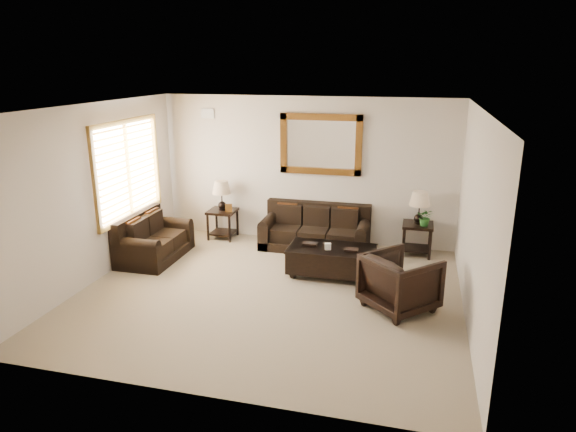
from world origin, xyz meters
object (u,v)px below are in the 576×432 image
(loveseat, at_px, (152,242))
(armchair, at_px, (400,280))
(end_table_left, at_px, (222,201))
(end_table_right, at_px, (419,214))
(coffee_table, at_px, (332,258))
(sofa, at_px, (315,232))

(loveseat, relative_size, armchair, 1.63)
(end_table_left, bearing_deg, end_table_right, -0.06)
(loveseat, xyz_separation_m, armchair, (4.24, -0.91, 0.14))
(coffee_table, relative_size, armchair, 1.59)
(sofa, xyz_separation_m, coffee_table, (0.51, -1.21, 0.00))
(armchair, bearing_deg, end_table_left, 11.13)
(sofa, distance_m, end_table_left, 1.90)
(end_table_left, distance_m, coffee_table, 2.72)
(end_table_right, bearing_deg, end_table_left, 179.94)
(end_table_right, bearing_deg, coffee_table, -135.05)
(armchair, bearing_deg, end_table_right, -51.18)
(end_table_right, relative_size, armchair, 1.33)
(sofa, relative_size, coffee_table, 1.40)
(end_table_left, relative_size, coffee_table, 0.82)
(coffee_table, bearing_deg, armchair, -40.02)
(loveseat, distance_m, end_table_right, 4.65)
(sofa, bearing_deg, loveseat, -155.04)
(end_table_right, distance_m, coffee_table, 1.89)
(loveseat, bearing_deg, armchair, -102.13)
(sofa, height_order, end_table_right, end_table_right)
(loveseat, xyz_separation_m, coffee_table, (3.15, 0.02, -0.00))
(sofa, height_order, coffee_table, sofa)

